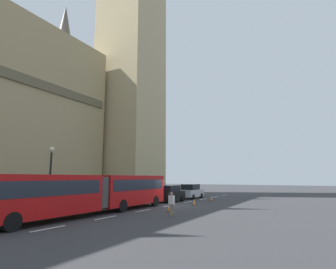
{
  "coord_description": "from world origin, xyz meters",
  "views": [
    {
      "loc": [
        -24.36,
        -12.99,
        2.74
      ],
      "look_at": [
        4.59,
        2.64,
        7.89
      ],
      "focal_mm": 29.32,
      "sensor_mm": 36.0,
      "label": 1
    }
  ],
  "objects": [
    {
      "name": "sedan_trailing",
      "position": [
        9.39,
        1.78,
        0.91
      ],
      "size": [
        4.4,
        1.86,
        1.85
      ],
      "color": "#B7B7BC",
      "rests_on": "ground_plane"
    },
    {
      "name": "street_lamp",
      "position": [
        -8.83,
        6.5,
        3.06
      ],
      "size": [
        0.44,
        0.44,
        5.27
      ],
      "color": "black",
      "rests_on": "ground_plane"
    },
    {
      "name": "traffic_cone_east",
      "position": [
        7.21,
        -1.75,
        0.28
      ],
      "size": [
        0.36,
        0.36,
        0.58
      ],
      "color": "black",
      "rests_on": "ground_plane"
    },
    {
      "name": "ground_plane",
      "position": [
        0.0,
        0.0,
        0.0
      ],
      "size": [
        160.0,
        160.0,
        0.0
      ],
      "primitive_type": "plane",
      "color": "#333335"
    },
    {
      "name": "sedan_lead",
      "position": [
        3.59,
        1.86,
        0.91
      ],
      "size": [
        4.4,
        1.86,
        1.85
      ],
      "color": "black",
      "rests_on": "ground_plane"
    },
    {
      "name": "lane_centre_marking",
      "position": [
        2.22,
        0.0,
        0.0
      ],
      "size": [
        34.4,
        0.16,
        0.01
      ],
      "color": "silver",
      "rests_on": "ground_plane"
    },
    {
      "name": "traffic_cone_west",
      "position": [
        -4.17,
        -2.21,
        0.28
      ],
      "size": [
        0.36,
        0.36,
        0.58
      ],
      "color": "black",
      "rests_on": "ground_plane"
    },
    {
      "name": "articulated_bus",
      "position": [
        -8.45,
        1.99,
        1.75
      ],
      "size": [
        17.21,
        2.54,
        2.9
      ],
      "color": "#B20F0F",
      "rests_on": "ground_plane"
    },
    {
      "name": "pedestrian_near_cones",
      "position": [
        -6.65,
        -3.71,
        0.91
      ],
      "size": [
        0.36,
        0.43,
        1.69
      ],
      "color": "#726651",
      "rests_on": "ground_plane"
    },
    {
      "name": "traffic_cone_middle",
      "position": [
        1.7,
        -1.9,
        0.28
      ],
      "size": [
        0.36,
        0.36,
        0.58
      ],
      "color": "black",
      "rests_on": "ground_plane"
    }
  ]
}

